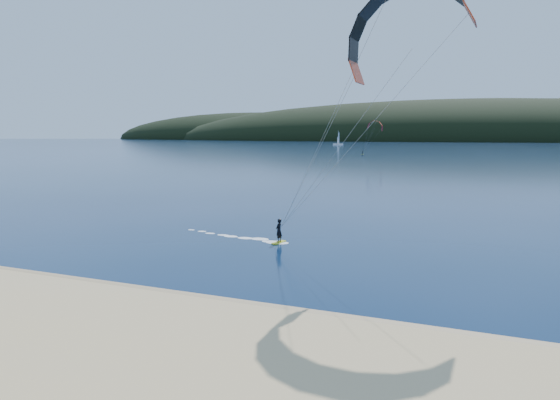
# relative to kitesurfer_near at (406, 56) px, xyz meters

# --- Properties ---
(ground) EXTENTS (1800.00, 1800.00, 0.00)m
(ground) POSITION_rel_kitesurfer_near_xyz_m (-9.72, -17.21, -13.99)
(ground) COLOR #081E3C
(ground) RESTS_ON ground
(wet_sand) EXTENTS (220.00, 2.50, 0.10)m
(wet_sand) POSITION_rel_kitesurfer_near_xyz_m (-9.72, -12.71, -13.94)
(wet_sand) COLOR #998159
(wet_sand) RESTS_ON ground
(headland) EXTENTS (1200.00, 310.00, 140.00)m
(headland) POSITION_rel_kitesurfer_near_xyz_m (-9.09, 728.08, -13.99)
(headland) COLOR black
(headland) RESTS_ON ground
(kitesurfer_near) EXTENTS (26.06, 6.40, 18.67)m
(kitesurfer_near) POSITION_rel_kitesurfer_near_xyz_m (0.00, 0.00, 0.00)
(kitesurfer_near) COLOR #C5C917
(kitesurfer_near) RESTS_ON ground
(kitesurfer_far) EXTENTS (10.89, 7.91, 14.08)m
(kitesurfer_far) POSITION_rel_kitesurfer_near_xyz_m (-44.51, 186.15, -2.83)
(kitesurfer_far) COLOR #C5C917
(kitesurfer_far) RESTS_ON ground
(sailboat) EXTENTS (8.23, 5.39, 11.89)m
(sailboat) POSITION_rel_kitesurfer_near_xyz_m (-117.92, 376.42, -13.11)
(sailboat) COLOR white
(sailboat) RESTS_ON ground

